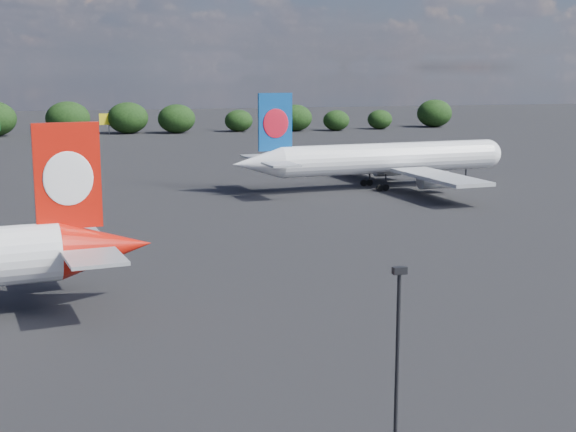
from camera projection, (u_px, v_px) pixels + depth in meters
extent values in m
plane|color=black|center=(54.00, 217.00, 95.42)|extent=(500.00, 500.00, 0.00)
cone|color=#BC1309|center=(107.00, 247.00, 60.15)|extent=(7.45, 5.27, 4.31)
cube|color=#BC1309|center=(68.00, 176.00, 58.14)|extent=(4.75, 1.12, 7.75)
ellipsoid|color=white|center=(68.00, 179.00, 57.93)|extent=(3.60, 0.70, 3.96)
ellipsoid|color=white|center=(67.00, 178.00, 58.40)|extent=(3.60, 0.70, 3.96)
cube|color=#A2A5AA|center=(94.00, 258.00, 55.14)|extent=(4.59, 5.68, 0.26)
cube|color=#A2A5AA|center=(73.00, 233.00, 63.69)|extent=(4.59, 5.68, 0.26)
cylinder|color=white|center=(389.00, 158.00, 118.14)|extent=(34.00, 7.47, 4.44)
sphere|color=white|center=(486.00, 154.00, 123.86)|extent=(4.82, 4.82, 4.44)
cone|color=white|center=(257.00, 164.00, 111.21)|extent=(7.47, 5.06, 4.44)
cube|color=navy|center=(275.00, 122.00, 111.08)|extent=(4.90, 0.88, 7.99)
ellipsoid|color=red|center=(276.00, 123.00, 110.86)|extent=(3.73, 0.51, 4.08)
ellipsoid|color=red|center=(275.00, 123.00, 111.36)|extent=(3.73, 0.51, 4.08)
cube|color=#A2A5AA|center=(281.00, 164.00, 107.25)|extent=(4.46, 5.67, 0.27)
cube|color=#A2A5AA|center=(258.00, 157.00, 116.26)|extent=(4.46, 5.67, 0.27)
cube|color=#A2A5AA|center=(440.00, 177.00, 108.35)|extent=(7.35, 18.20, 0.49)
cube|color=#A2A5AA|center=(366.00, 159.00, 129.65)|extent=(7.35, 18.20, 0.49)
cylinder|color=#A2A5AA|center=(434.00, 180.00, 113.26)|extent=(4.64, 2.79, 2.40)
cube|color=#A2A5AA|center=(434.00, 176.00, 113.15)|extent=(1.97, 0.44, 1.07)
cylinder|color=#A2A5AA|center=(388.00, 169.00, 126.37)|extent=(4.64, 2.79, 2.40)
cube|color=#A2A5AA|center=(388.00, 165.00, 126.25)|extent=(1.97, 0.44, 1.07)
cylinder|color=black|center=(386.00, 182.00, 115.65)|extent=(0.27, 0.27, 2.22)
cylinder|color=black|center=(386.00, 187.00, 115.80)|extent=(1.01, 0.49, 0.98)
cylinder|color=black|center=(380.00, 188.00, 115.47)|extent=(1.01, 0.49, 0.98)
cylinder|color=black|center=(370.00, 177.00, 120.56)|extent=(0.27, 0.27, 2.22)
cylinder|color=black|center=(369.00, 183.00, 120.72)|extent=(1.01, 0.49, 0.98)
cylinder|color=black|center=(364.00, 183.00, 120.38)|extent=(1.01, 0.49, 0.98)
cylinder|color=black|center=(466.00, 175.00, 123.23)|extent=(0.23, 0.23, 2.22)
cylinder|color=black|center=(466.00, 181.00, 123.39)|extent=(0.82, 0.38, 0.80)
cylinder|color=black|center=(396.00, 393.00, 31.82)|extent=(0.16, 0.16, 9.72)
cube|color=black|center=(400.00, 270.00, 30.90)|extent=(0.55, 0.30, 0.28)
cube|color=yellow|center=(109.00, 119.00, 213.61)|extent=(5.00, 0.30, 3.00)
cylinder|color=gray|center=(109.00, 129.00, 214.11)|extent=(0.30, 0.30, 2.50)
ellipsoid|color=black|center=(68.00, 118.00, 210.30)|extent=(11.51, 9.74, 8.85)
ellipsoid|color=black|center=(128.00, 118.00, 215.57)|extent=(10.93, 9.25, 8.41)
ellipsoid|color=black|center=(177.00, 119.00, 216.72)|extent=(10.17, 8.61, 7.83)
ellipsoid|color=black|center=(239.00, 121.00, 222.31)|extent=(7.87, 6.66, 6.05)
ellipsoid|color=black|center=(295.00, 118.00, 224.04)|extent=(9.63, 8.14, 7.40)
ellipsoid|color=black|center=(336.00, 120.00, 225.42)|extent=(7.54, 6.38, 5.80)
ellipsoid|color=black|center=(380.00, 119.00, 231.28)|extent=(7.26, 6.14, 5.59)
ellipsoid|color=black|center=(435.00, 113.00, 239.16)|extent=(10.67, 9.03, 8.21)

